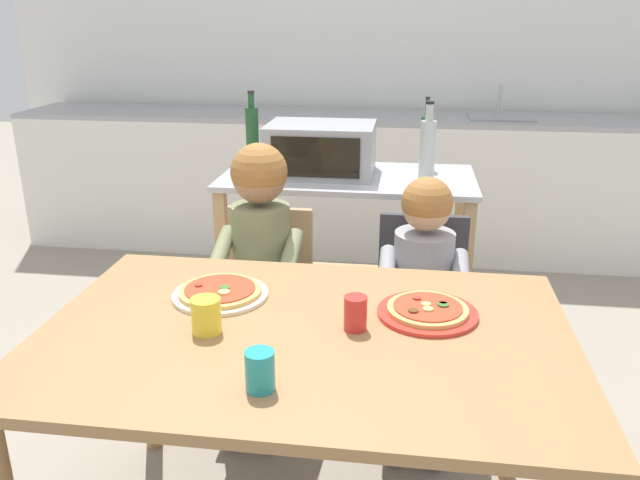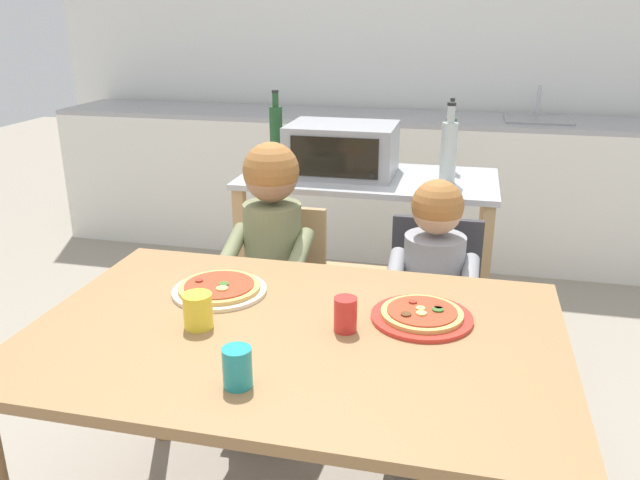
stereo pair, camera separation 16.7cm
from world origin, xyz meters
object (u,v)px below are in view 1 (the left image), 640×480
at_px(dining_chair_left, 267,296).
at_px(drinking_cup_teal, 260,371).
at_px(dining_chair_right, 420,306).
at_px(child_in_olive_shirt, 258,251).
at_px(pizza_plate_cream, 220,293).
at_px(pizza_plate_red_rimmed, 428,311).
at_px(kitchen_island_cart, 347,233).
at_px(bottle_squat_spirits, 252,135).
at_px(drinking_cup_red, 355,313).
at_px(bottle_slim_sauce, 425,141).
at_px(drinking_cup_yellow, 206,316).
at_px(toaster_oven, 321,149).
at_px(dining_table, 305,361).
at_px(child_in_grey_shirt, 423,281).
at_px(bottle_clear_vinegar, 427,148).

height_order(dining_chair_left, drinking_cup_teal, drinking_cup_teal).
bearing_deg(dining_chair_right, dining_chair_left, 179.04).
distance_m(dining_chair_left, dining_chair_right, 0.61).
height_order(child_in_olive_shirt, pizza_plate_cream, child_in_olive_shirt).
distance_m(child_in_olive_shirt, pizza_plate_red_rimmed, 0.81).
height_order(kitchen_island_cart, child_in_olive_shirt, child_in_olive_shirt).
relative_size(bottle_squat_spirits, pizza_plate_cream, 1.26).
bearing_deg(pizza_plate_red_rimmed, bottle_squat_spirits, 121.84).
bearing_deg(pizza_plate_cream, drinking_cup_red, -19.88).
relative_size(bottle_slim_sauce, pizza_plate_cream, 1.18).
bearing_deg(pizza_plate_red_rimmed, bottle_slim_sauce, 89.88).
height_order(pizza_plate_red_rimmed, drinking_cup_yellow, drinking_cup_yellow).
relative_size(dining_chair_left, drinking_cup_teal, 8.53).
bearing_deg(toaster_oven, drinking_cup_teal, -86.84).
height_order(pizza_plate_red_rimmed, drinking_cup_red, drinking_cup_red).
distance_m(pizza_plate_red_rimmed, drinking_cup_red, 0.23).
bearing_deg(drinking_cup_teal, drinking_cup_yellow, 129.32).
distance_m(kitchen_island_cart, dining_table, 1.33).
xyz_separation_m(dining_table, child_in_grey_shirt, (0.33, 0.64, -0.02)).
xyz_separation_m(dining_table, dining_chair_right, (0.33, 0.77, -0.18)).
height_order(dining_chair_left, drinking_cup_yellow, drinking_cup_yellow).
bearing_deg(drinking_cup_red, dining_table, -168.74).
bearing_deg(dining_chair_right, bottle_clear_vinegar, 89.21).
distance_m(dining_table, dining_chair_right, 0.86).
relative_size(pizza_plate_cream, drinking_cup_teal, 3.00).
xyz_separation_m(bottle_squat_spirits, pizza_plate_red_rimmed, (0.81, -1.31, -0.24)).
height_order(bottle_squat_spirits, child_in_olive_shirt, bottle_squat_spirits).
xyz_separation_m(child_in_olive_shirt, pizza_plate_red_rimmed, (0.61, -0.53, 0.05)).
xyz_separation_m(kitchen_island_cart, toaster_oven, (-0.13, 0.01, 0.39)).
bearing_deg(bottle_slim_sauce, drinking_cup_red, -97.47).
distance_m(dining_table, drinking_cup_teal, 0.33).
relative_size(pizza_plate_cream, drinking_cup_yellow, 2.96).
height_order(dining_chair_left, pizza_plate_red_rimmed, dining_chair_left).
height_order(child_in_olive_shirt, drinking_cup_teal, child_in_olive_shirt).
height_order(toaster_oven, dining_chair_right, toaster_oven).
xyz_separation_m(child_in_grey_shirt, drinking_cup_yellow, (-0.58, -0.69, 0.16)).
bearing_deg(drinking_cup_teal, child_in_grey_shirt, 67.94).
height_order(bottle_squat_spirits, dining_chair_left, bottle_squat_spirits).
relative_size(bottle_clear_vinegar, child_in_olive_shirt, 0.32).
relative_size(toaster_oven, drinking_cup_teal, 5.06).
bearing_deg(child_in_olive_shirt, pizza_plate_cream, -90.00).
bearing_deg(dining_chair_right, pizza_plate_red_rimmed, -89.99).
bearing_deg(bottle_slim_sauce, dining_chair_left, -129.41).
bearing_deg(dining_chair_left, drinking_cup_teal, -77.81).
bearing_deg(dining_chair_left, child_in_olive_shirt, -90.00).
distance_m(kitchen_island_cart, drinking_cup_red, 1.33).
bearing_deg(dining_table, drinking_cup_teal, -100.17).
xyz_separation_m(bottle_slim_sauce, pizza_plate_cream, (-0.61, -1.35, -0.21)).
xyz_separation_m(kitchen_island_cart, bottle_slim_sauce, (0.35, 0.19, 0.41)).
bearing_deg(child_in_grey_shirt, pizza_plate_red_rimmed, -89.99).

